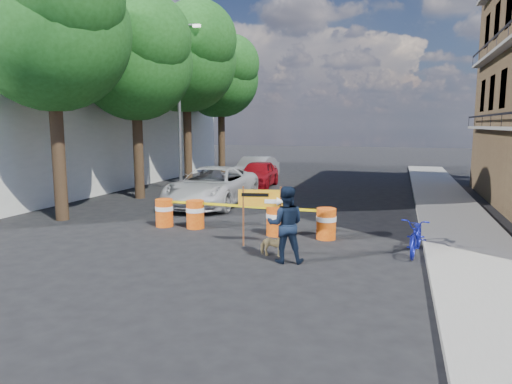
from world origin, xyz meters
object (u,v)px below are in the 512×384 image
Objects in this scene: dog at (273,245)px; sedan_silver at (255,170)px; barrel_mid_right at (276,220)px; bicycle at (418,218)px; barrel_far_right at (326,223)px; detour_sign at (267,203)px; suv_white at (212,186)px; barrel_far_left at (164,212)px; pedestrian at (286,224)px; barrel_mid_left at (195,214)px; sedan_red at (258,174)px.

sedan_silver is at bearing 17.41° from dog.
barrel_mid_right is 4.06m from bicycle.
detour_sign is at bearing -136.99° from barrel_far_right.
suv_white is 1.24× the size of sedan_silver.
suv_white is (-0.09, 4.23, 0.31)m from barrel_far_left.
barrel_far_right is at bearing -115.24° from pedestrian.
barrel_mid_right is (3.77, -0.10, 0.00)m from barrel_far_left.
barrel_mid_right is at bearing -1.51° from barrel_far_left.
detour_sign is at bearing -27.24° from barrel_mid_left.
dog is at bearing -76.54° from detour_sign.
barrel_far_left is 0.48× the size of bicycle.
barrel_far_left is 5.37m from pedestrian.
sedan_silver is at bearing 110.23° from barrel_mid_right.
pedestrian reaches higher than barrel_far_left.
suv_white reaches higher than barrel_mid_right.
sedan_red is (-3.66, 10.07, 0.23)m from barrel_mid_right.
suv_white reaches higher than sedan_red.
sedan_red is 0.92× the size of sedan_silver.
suv_white is (-7.80, 5.18, -0.15)m from bicycle.
barrel_mid_left is 4.20m from barrel_far_right.
barrel_mid_left is 3.23m from detour_sign.
barrel_far_right is at bearing -61.62° from sedan_silver.
bicycle is 2.67× the size of dog.
sedan_red is at bearing 89.38° from barrel_far_left.
barrel_mid_left is 0.48× the size of bicycle.
suv_white reaches higher than barrel_far_left.
detour_sign reaches higher than sedan_red.
detour_sign is 0.89× the size of pedestrian.
barrel_far_left is 4.24m from suv_white.
barrel_far_left is 1.00× the size of barrel_mid_left.
pedestrian is 0.33× the size of suv_white.
barrel_far_left is 0.55× the size of detour_sign.
suv_white reaches higher than dog.
detour_sign is at bearing -19.67° from barrel_far_left.
barrel_mid_right and barrel_far_right have the same top height.
detour_sign reaches higher than sedan_silver.
sedan_silver reaches higher than barrel_far_left.
barrel_mid_right is 0.16× the size of suv_white.
barrel_far_right is at bearing -66.87° from sedan_red.
detour_sign reaches higher than barrel_far_right.
dog is (-0.99, -2.19, -0.18)m from barrel_far_right.
pedestrian is 0.41× the size of sedan_silver.
barrel_far_left reaches higher than dog.
barrel_mid_right is 2.24m from dog.
barrel_mid_right is 1.29× the size of dog.
barrel_far_right is 0.49× the size of pedestrian.
sedan_silver is (-4.87, 13.99, 0.45)m from dog.
barrel_mid_left is 11.78m from sedan_silver.
bicycle is 15.14m from sedan_silver.
detour_sign is 1.49m from pedestrian.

